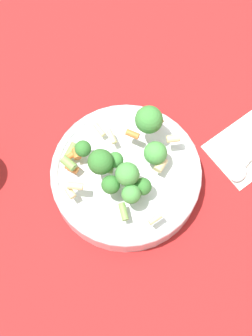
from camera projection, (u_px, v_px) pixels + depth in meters
ground_plane at (126, 180)px, 0.84m from camera, size 3.00×3.00×0.00m
bowl at (126, 175)px, 0.81m from camera, size 0.26×0.26×0.05m
pasta_salad at (127, 158)px, 0.75m from camera, size 0.20×0.19×0.08m
spoon at (252, 156)px, 0.84m from camera, size 0.18×0.11×0.01m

